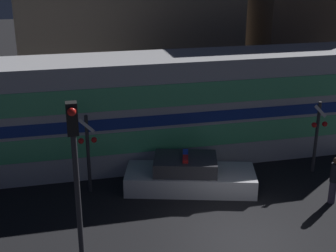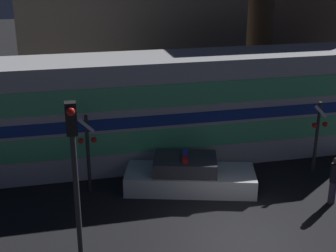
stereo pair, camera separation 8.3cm
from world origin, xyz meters
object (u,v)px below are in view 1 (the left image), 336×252
(train, at_px, (148,110))
(pedestrian, at_px, (334,180))
(crossing_signal_near, at_px, (317,133))
(traffic_light_corner, at_px, (75,162))
(police_car, at_px, (189,176))

(train, xyz_separation_m, pedestrian, (5.70, -5.30, -1.37))
(train, distance_m, crossing_signal_near, 7.01)
(crossing_signal_near, relative_size, traffic_light_corner, 0.62)
(police_car, relative_size, traffic_light_corner, 1.07)
(police_car, xyz_separation_m, pedestrian, (4.72, -2.26, 0.39))
(police_car, bearing_deg, traffic_light_corner, -123.58)
(pedestrian, xyz_separation_m, crossing_signal_near, (0.70, 2.50, 0.79))
(pedestrian, bearing_deg, traffic_light_corner, -171.07)
(train, relative_size, pedestrian, 10.77)
(traffic_light_corner, bearing_deg, train, 63.80)
(train, bearing_deg, traffic_light_corner, -116.20)
(train, xyz_separation_m, crossing_signal_near, (6.40, -2.80, -0.58))
(pedestrian, bearing_deg, train, 137.07)
(police_car, xyz_separation_m, crossing_signal_near, (5.42, 0.24, 1.18))
(pedestrian, relative_size, crossing_signal_near, 0.59)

